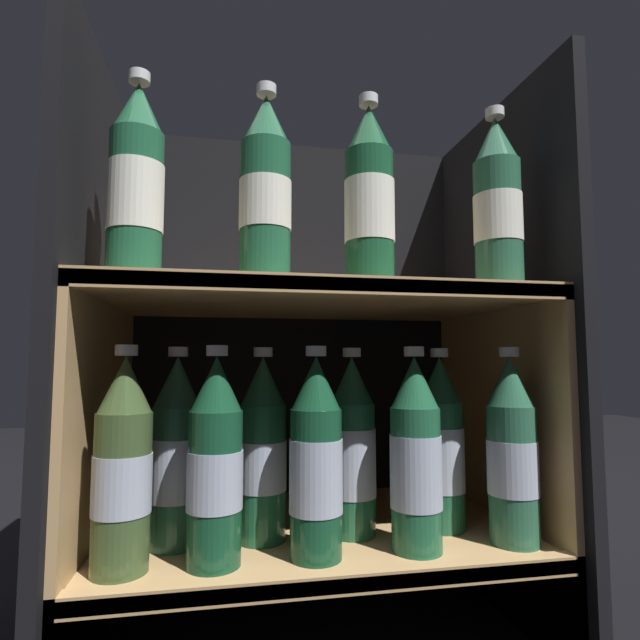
% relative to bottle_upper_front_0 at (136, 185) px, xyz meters
% --- Properties ---
extents(fridge_back_wall, '(0.71, 0.02, 0.90)m').
position_rel_bottle_upper_front_0_xyz_m(fridge_back_wall, '(0.27, 0.36, -0.22)').
color(fridge_back_wall, black).
rests_on(fridge_back_wall, ground_plane).
extents(fridge_side_left, '(0.02, 0.46, 0.90)m').
position_rel_bottle_upper_front_0_xyz_m(fridge_side_left, '(-0.08, 0.14, -0.22)').
color(fridge_side_left, black).
rests_on(fridge_side_left, ground_plane).
extents(fridge_side_right, '(0.02, 0.46, 0.90)m').
position_rel_bottle_upper_front_0_xyz_m(fridge_side_right, '(0.61, 0.14, -0.22)').
color(fridge_side_right, black).
rests_on(fridge_side_right, ground_plane).
extents(shelf_lower, '(0.67, 0.42, 0.17)m').
position_rel_bottle_upper_front_0_xyz_m(shelf_lower, '(0.27, 0.13, -0.53)').
color(shelf_lower, tan).
rests_on(shelf_lower, ground_plane).
extents(shelf_upper, '(0.67, 0.42, 0.54)m').
position_rel_bottle_upper_front_0_xyz_m(shelf_upper, '(0.27, 0.13, -0.27)').
color(shelf_upper, tan).
rests_on(shelf_upper, ground_plane).
extents(bottle_upper_front_0, '(0.07, 0.07, 0.29)m').
position_rel_bottle_upper_front_0_xyz_m(bottle_upper_front_0, '(0.00, 0.00, 0.00)').
color(bottle_upper_front_0, '#1E5638').
rests_on(bottle_upper_front_0, shelf_upper).
extents(bottle_upper_front_1, '(0.07, 0.07, 0.29)m').
position_rel_bottle_upper_front_0_xyz_m(bottle_upper_front_1, '(0.17, -0.00, 0.00)').
color(bottle_upper_front_1, '#1E5638').
rests_on(bottle_upper_front_1, shelf_upper).
extents(bottle_upper_front_2, '(0.07, 0.07, 0.29)m').
position_rel_bottle_upper_front_0_xyz_m(bottle_upper_front_2, '(0.33, -0.00, 0.00)').
color(bottle_upper_front_2, '#194C2D').
rests_on(bottle_upper_front_2, shelf_upper).
extents(bottle_upper_front_3, '(0.07, 0.07, 0.29)m').
position_rel_bottle_upper_front_0_xyz_m(bottle_upper_front_3, '(0.53, -0.00, 0.00)').
color(bottle_upper_front_3, '#285B42').
rests_on(bottle_upper_front_3, shelf_upper).
extents(bottle_lower_front_0, '(0.07, 0.07, 0.29)m').
position_rel_bottle_upper_front_0_xyz_m(bottle_lower_front_0, '(-0.01, -0.00, -0.37)').
color(bottle_lower_front_0, '#384C28').
rests_on(bottle_lower_front_0, shelf_lower).
extents(bottle_lower_front_1, '(0.07, 0.07, 0.29)m').
position_rel_bottle_upper_front_0_xyz_m(bottle_lower_front_1, '(0.11, 0.00, -0.37)').
color(bottle_lower_front_1, '#144228').
rests_on(bottle_lower_front_1, shelf_lower).
extents(bottle_lower_front_2, '(0.07, 0.07, 0.29)m').
position_rel_bottle_upper_front_0_xyz_m(bottle_lower_front_2, '(0.25, 0.00, -0.37)').
color(bottle_lower_front_2, '#144228').
rests_on(bottle_lower_front_2, shelf_lower).
extents(bottle_lower_front_3, '(0.07, 0.07, 0.29)m').
position_rel_bottle_upper_front_0_xyz_m(bottle_lower_front_3, '(0.39, 0.00, -0.37)').
color(bottle_lower_front_3, '#1E5638').
rests_on(bottle_lower_front_3, shelf_lower).
extents(bottle_lower_front_4, '(0.07, 0.07, 0.29)m').
position_rel_bottle_upper_front_0_xyz_m(bottle_lower_front_4, '(0.54, 0.00, -0.37)').
color(bottle_lower_front_4, '#285B42').
rests_on(bottle_lower_front_4, shelf_lower).
extents(bottle_lower_back_0, '(0.07, 0.07, 0.29)m').
position_rel_bottle_upper_front_0_xyz_m(bottle_lower_back_0, '(0.05, 0.08, -0.37)').
color(bottle_lower_back_0, '#285B42').
rests_on(bottle_lower_back_0, shelf_lower).
extents(bottle_lower_back_1, '(0.07, 0.07, 0.29)m').
position_rel_bottle_upper_front_0_xyz_m(bottle_lower_back_1, '(0.18, 0.08, -0.37)').
color(bottle_lower_back_1, '#1E5638').
rests_on(bottle_lower_back_1, shelf_lower).
extents(bottle_lower_back_2, '(0.07, 0.07, 0.29)m').
position_rel_bottle_upper_front_0_xyz_m(bottle_lower_back_2, '(0.32, 0.08, -0.37)').
color(bottle_lower_back_2, '#1E5638').
rests_on(bottle_lower_back_2, shelf_lower).
extents(bottle_lower_back_3, '(0.07, 0.07, 0.29)m').
position_rel_bottle_upper_front_0_xyz_m(bottle_lower_back_3, '(0.47, 0.08, -0.37)').
color(bottle_lower_back_3, '#1E5638').
rests_on(bottle_lower_back_3, shelf_lower).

